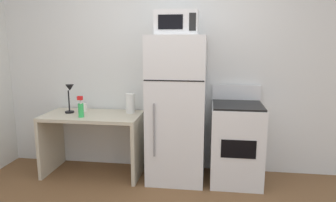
# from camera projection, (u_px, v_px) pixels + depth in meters

# --- Properties ---
(wall_back_white) EXTENTS (5.00, 0.10, 2.60)m
(wall_back_white) POSITION_uv_depth(u_px,v_px,m) (171.00, 67.00, 3.90)
(wall_back_white) COLOR silver
(wall_back_white) RESTS_ON ground
(desk) EXTENTS (1.17, 0.62, 0.75)m
(desk) POSITION_uv_depth(u_px,v_px,m) (93.00, 132.00, 3.80)
(desk) COLOR beige
(desk) RESTS_ON ground
(desk_lamp) EXTENTS (0.14, 0.12, 0.35)m
(desk_lamp) POSITION_uv_depth(u_px,v_px,m) (70.00, 94.00, 3.77)
(desk_lamp) COLOR black
(desk_lamp) RESTS_ON desk
(coffee_mug) EXTENTS (0.08, 0.08, 0.09)m
(coffee_mug) POSITION_uv_depth(u_px,v_px,m) (84.00, 108.00, 3.91)
(coffee_mug) COLOR white
(coffee_mug) RESTS_ON desk
(paper_towel_roll) EXTENTS (0.11, 0.11, 0.24)m
(paper_towel_roll) POSITION_uv_depth(u_px,v_px,m) (130.00, 103.00, 3.80)
(paper_towel_roll) COLOR white
(paper_towel_roll) RESTS_ON desk
(spray_bottle) EXTENTS (0.06, 0.06, 0.25)m
(spray_bottle) POSITION_uv_depth(u_px,v_px,m) (81.00, 109.00, 3.59)
(spray_bottle) COLOR green
(spray_bottle) RESTS_ON desk
(refrigerator) EXTENTS (0.65, 0.64, 1.68)m
(refrigerator) POSITION_uv_depth(u_px,v_px,m) (177.00, 109.00, 3.60)
(refrigerator) COLOR white
(refrigerator) RESTS_ON ground
(microwave) EXTENTS (0.46, 0.35, 0.26)m
(microwave) POSITION_uv_depth(u_px,v_px,m) (177.00, 23.00, 3.40)
(microwave) COLOR silver
(microwave) RESTS_ON refrigerator
(oven_range) EXTENTS (0.57, 0.61, 1.10)m
(oven_range) POSITION_uv_depth(u_px,v_px,m) (236.00, 143.00, 3.59)
(oven_range) COLOR white
(oven_range) RESTS_ON ground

